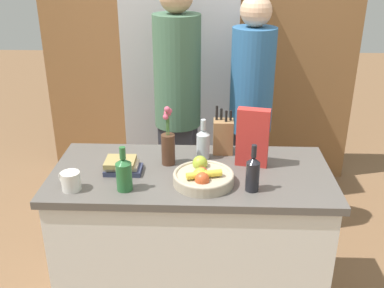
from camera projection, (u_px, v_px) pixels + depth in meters
name	position (u px, v px, depth m)	size (l,w,h in m)	color
kitchen_island	(191.00, 242.00, 2.53)	(1.47, 0.68, 0.90)	silver
back_wall_wood	(200.00, 34.00, 3.77)	(2.67, 0.12, 2.60)	olive
refrigerator	(182.00, 77.00, 3.56)	(0.84, 0.62, 2.05)	#B7B7BC
fruit_bowl	(203.00, 176.00, 2.22)	(0.30, 0.30, 0.11)	tan
knife_block	(223.00, 136.00, 2.53)	(0.11, 0.09, 0.28)	olive
flower_vase	(168.00, 144.00, 2.39)	(0.07, 0.07, 0.33)	#4C2D1E
cereal_box	(253.00, 138.00, 2.36)	(0.18, 0.09, 0.32)	red
coffee_mug	(70.00, 181.00, 2.16)	(0.12, 0.09, 0.09)	silver
book_stack	(122.00, 166.00, 2.33)	(0.19, 0.14, 0.07)	#2D334C
bottle_oil	(124.00, 173.00, 2.14)	(0.08, 0.08, 0.23)	#286633
bottle_vinegar	(203.00, 143.00, 2.47)	(0.07, 0.07, 0.23)	#B2BCC1
bottle_wine	(253.00, 173.00, 2.13)	(0.07, 0.07, 0.24)	black
person_at_sink	(178.00, 101.00, 2.99)	(0.31, 0.31, 1.81)	#383842
person_in_blue	(251.00, 108.00, 3.02)	(0.29, 0.29, 1.71)	#383842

